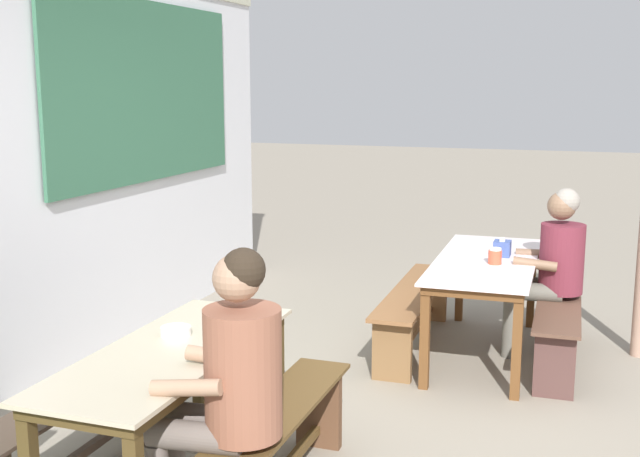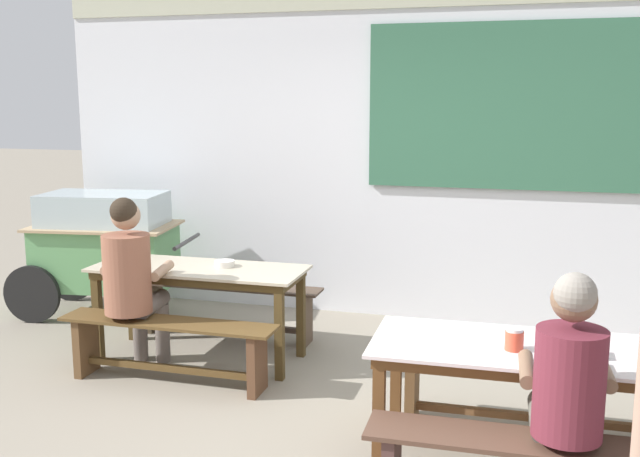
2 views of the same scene
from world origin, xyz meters
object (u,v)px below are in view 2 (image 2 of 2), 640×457
bench_far_front (168,343)px  soup_bowl (225,263)px  tissue_box (573,345)px  condiment_jar (514,339)px  bench_far_back (227,304)px  person_left_back_turned (132,276)px  bench_near_back (535,385)px  person_near_front (567,384)px  dining_table_far (199,277)px  dining_table_near (541,361)px  food_cart (103,244)px

bench_far_front → soup_bowl: 0.77m
tissue_box → condiment_jar: 0.28m
bench_far_back → person_left_back_turned: person_left_back_turned is taller
bench_near_back → bench_far_back: bearing=154.5°
person_near_front → bench_near_back: bearing=96.7°
dining_table_far → soup_bowl: soup_bowl is taller
bench_far_front → person_near_front: size_ratio=1.25×
bench_near_back → person_near_front: person_near_front is taller
dining_table_far → dining_table_near: 2.75m
bench_near_back → food_cart: bearing=158.4°
food_cart → person_near_front: size_ratio=1.35×
food_cart → condiment_jar: 4.26m
person_left_back_turned → bench_near_back: bearing=-4.2°
dining_table_near → person_left_back_turned: (-2.79, 0.73, 0.09)m
food_cart → person_near_front: 4.66m
bench_far_back → soup_bowl: bearing=-68.2°
dining_table_near → bench_near_back: (-0.01, 0.52, -0.34)m
bench_far_front → tissue_box: 2.78m
bench_far_front → person_left_back_turned: bearing=166.9°
dining_table_far → person_left_back_turned: bearing=-124.2°
dining_table_near → person_near_front: 0.47m
tissue_box → condiment_jar: size_ratio=1.24×
food_cart → dining_table_near: bearing=-28.0°
food_cart → person_left_back_turned: 1.68m
food_cart → person_left_back_turned: size_ratio=1.28×
person_left_back_turned → bench_far_back: bearing=72.4°
person_near_front → soup_bowl: person_near_front is taller
food_cart → tissue_box: 4.52m
tissue_box → soup_bowl: size_ratio=0.93×
person_near_front → person_left_back_turned: bearing=157.9°
person_near_front → dining_table_far: bearing=147.8°
person_left_back_turned → person_near_front: size_ratio=1.05×
bench_near_back → soup_bowl: 2.44m
dining_table_far → bench_far_front: 0.63m
food_cart → soup_bowl: food_cart is taller
bench_far_back → dining_table_near: bearing=-34.5°
person_left_back_turned → tissue_box: size_ratio=9.16×
person_left_back_turned → dining_table_far: bearing=55.8°
bench_far_front → tissue_box: size_ratio=10.94×
dining_table_far → bench_far_back: 0.63m
food_cart → person_left_back_turned: bearing=-51.4°
condiment_jar → food_cart: bearing=150.2°
dining_table_near → food_cart: food_cart is taller
bench_far_back → soup_bowl: soup_bowl is taller
condiment_jar → tissue_box: bearing=-3.6°
dining_table_far → soup_bowl: size_ratio=10.49×
dining_table_far → tissue_box: tissue_box is taller
person_near_front → condiment_jar: (-0.24, 0.37, 0.07)m
bench_far_back → condiment_jar: size_ratio=13.95×
person_near_front → tissue_box: (0.04, 0.35, 0.07)m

